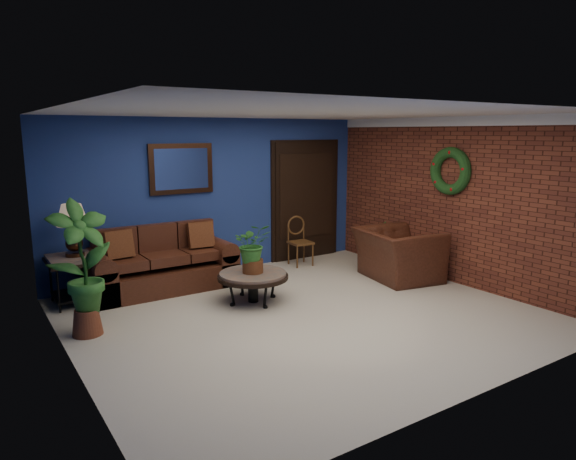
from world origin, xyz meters
TOP-DOWN VIEW (x-y plane):
  - floor at (0.00, 0.00)m, footprint 5.50×5.50m
  - wall_back at (0.00, 2.50)m, footprint 5.50×0.04m
  - wall_left at (-2.75, 0.00)m, footprint 0.04×5.00m
  - wall_right_brick at (2.75, 0.00)m, footprint 0.04×5.00m
  - ceiling at (0.00, 0.00)m, footprint 5.50×5.00m
  - crown_molding at (2.72, 0.00)m, footprint 0.03×5.00m
  - wall_mirror at (-0.60, 2.46)m, footprint 1.02×0.06m
  - closet_door at (1.75, 2.47)m, footprint 1.44×0.06m
  - wreath at (2.69, 0.05)m, footprint 0.16×0.72m
  - sofa at (-1.13, 2.08)m, footprint 2.09×0.90m
  - coffee_table at (-0.30, 0.80)m, footprint 0.96×0.96m
  - end_table at (-2.30, 2.05)m, footprint 0.72×0.72m
  - table_lamp at (-2.30, 2.05)m, footprint 0.40×0.40m
  - side_chair at (1.36, 2.11)m, footprint 0.39×0.39m
  - armchair at (2.15, 0.53)m, footprint 1.26×1.38m
  - coffee_plant at (-0.30, 0.80)m, footprint 0.60×0.56m
  - floor_plant at (2.35, 1.22)m, footprint 0.37×0.30m
  - tall_plant at (-2.45, 0.83)m, footprint 0.78×0.62m

SIDE VIEW (x-z plane):
  - floor at x=0.00m, z-range 0.00..0.00m
  - sofa at x=-1.13m, z-range -0.16..0.78m
  - coffee_table at x=-0.30m, z-range 0.15..0.56m
  - armchair at x=2.15m, z-range 0.00..0.78m
  - floor_plant at x=2.35m, z-range 0.01..0.81m
  - side_chair at x=1.36m, z-range 0.05..0.90m
  - end_table at x=-2.30m, z-range 0.18..0.83m
  - coffee_plant at x=-0.30m, z-range 0.44..1.11m
  - tall_plant at x=-2.45m, z-range 0.07..1.63m
  - closet_door at x=1.75m, z-range -0.04..2.14m
  - table_lamp at x=-2.30m, z-range 0.75..1.42m
  - wall_back at x=0.00m, z-range 0.00..2.50m
  - wall_left at x=-2.75m, z-range 0.00..2.50m
  - wall_right_brick at x=2.75m, z-range 0.00..2.50m
  - wreath at x=2.69m, z-range 1.34..2.06m
  - wall_mirror at x=-0.60m, z-range 1.33..2.10m
  - crown_molding at x=2.72m, z-range 2.36..2.50m
  - ceiling at x=0.00m, z-range 2.49..2.51m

